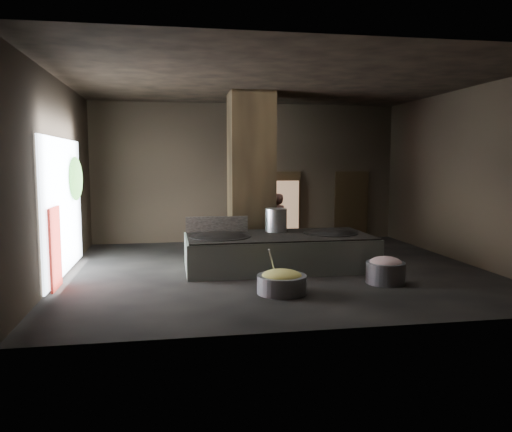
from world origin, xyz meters
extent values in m
cube|color=black|center=(0.00, 0.00, -0.05)|extent=(10.00, 9.00, 0.10)
cube|color=black|center=(0.00, 0.00, 4.55)|extent=(10.00, 9.00, 0.10)
cube|color=black|center=(0.00, 4.55, 2.25)|extent=(10.00, 0.10, 4.50)
cube|color=black|center=(0.00, -4.55, 2.25)|extent=(10.00, 0.10, 4.50)
cube|color=black|center=(-5.05, 0.00, 2.25)|extent=(0.10, 9.00, 4.50)
cube|color=black|center=(5.05, 0.00, 2.25)|extent=(0.10, 9.00, 4.50)
cube|color=black|center=(-0.30, 1.90, 2.25)|extent=(1.20, 1.20, 4.50)
cube|color=#A9B9A6|center=(0.10, 0.10, 0.40)|extent=(4.57, 2.19, 0.79)
cube|color=black|center=(0.10, 0.10, 0.82)|extent=(4.46, 2.14, 0.03)
ellipsoid|color=black|center=(-1.35, 0.05, 0.75)|extent=(1.44, 1.44, 0.40)
cylinder|color=black|center=(-1.35, 0.05, 0.82)|extent=(1.47, 1.47, 0.05)
ellipsoid|color=black|center=(1.45, 0.15, 0.75)|extent=(1.34, 1.34, 0.38)
cylinder|color=black|center=(1.45, 0.15, 0.82)|extent=(1.37, 1.37, 0.05)
cylinder|color=#B6BABF|center=(0.15, 0.65, 1.13)|extent=(0.56, 0.56, 0.60)
cube|color=black|center=(-1.35, 0.85, 1.03)|extent=(1.59, 0.06, 0.40)
imported|color=brown|center=(0.55, 2.37, 0.85)|extent=(0.72, 0.60, 1.69)
cylinder|color=slate|center=(-0.35, -2.25, 0.18)|extent=(1.21, 1.21, 0.37)
ellipsoid|color=#91B256|center=(-0.35, -2.25, 0.35)|extent=(0.82, 0.82, 0.25)
cylinder|color=#B6BABF|center=(-0.50, -2.10, 0.55)|extent=(0.27, 0.32, 0.71)
cylinder|color=slate|center=(2.05, -1.82, 0.23)|extent=(1.07, 1.07, 0.46)
ellipsoid|color=#B46C6F|center=(2.05, -1.82, 0.45)|extent=(0.70, 0.70, 0.27)
cube|color=black|center=(1.20, 4.45, 1.10)|extent=(1.18, 0.08, 2.38)
cube|color=#8C6647|center=(1.30, 4.28, 1.05)|extent=(0.80, 0.04, 1.88)
cube|color=black|center=(3.60, 4.45, 1.10)|extent=(1.18, 0.08, 2.38)
cube|color=#8C6647|center=(3.51, 4.57, 1.05)|extent=(0.83, 0.04, 1.97)
cube|color=white|center=(-4.95, 0.20, 1.60)|extent=(0.04, 4.20, 3.10)
cube|color=maroon|center=(-4.88, -1.10, 0.85)|extent=(0.05, 0.90, 1.70)
ellipsoid|color=#194714|center=(-4.85, 1.30, 2.20)|extent=(0.28, 1.10, 1.10)
camera|label=1|loc=(-2.52, -11.79, 2.63)|focal=35.00mm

